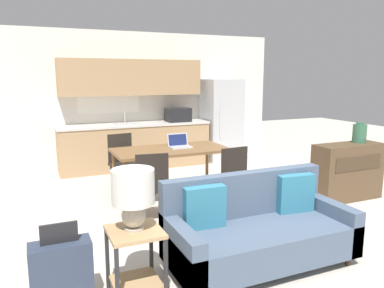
{
  "coord_description": "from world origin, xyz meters",
  "views": [
    {
      "loc": [
        -1.91,
        -2.91,
        1.83
      ],
      "look_at": [
        0.01,
        1.5,
        0.95
      ],
      "focal_mm": 35.0,
      "sensor_mm": 36.0,
      "label": 1
    }
  ],
  "objects_px": {
    "suitcase": "(62,275)",
    "dining_chair_near_left": "(151,184)",
    "dining_table": "(171,153)",
    "laptop": "(179,144)",
    "vase": "(359,133)",
    "couch": "(256,230)",
    "refrigerator": "(222,120)",
    "credenza": "(347,172)",
    "table_lamp": "(133,193)",
    "side_table": "(135,253)",
    "dining_chair_near_right": "(229,176)",
    "dining_chair_far_left": "(123,160)"
  },
  "relations": [
    {
      "from": "dining_chair_near_left",
      "to": "dining_chair_near_right",
      "type": "xyz_separation_m",
      "value": [
        1.08,
        -0.05,
        0.0
      ]
    },
    {
      "from": "dining_chair_near_right",
      "to": "laptop",
      "type": "relative_size",
      "value": 2.84
    },
    {
      "from": "refrigerator",
      "to": "laptop",
      "type": "distance_m",
      "value": 2.69
    },
    {
      "from": "refrigerator",
      "to": "vase",
      "type": "distance_m",
      "value": 3.15
    },
    {
      "from": "dining_chair_near_left",
      "to": "dining_table",
      "type": "bearing_deg",
      "value": -118.28
    },
    {
      "from": "refrigerator",
      "to": "suitcase",
      "type": "relative_size",
      "value": 2.47
    },
    {
      "from": "laptop",
      "to": "couch",
      "type": "bearing_deg",
      "value": -91.73
    },
    {
      "from": "dining_table",
      "to": "suitcase",
      "type": "xyz_separation_m",
      "value": [
        -1.72,
        -2.16,
        -0.43
      ]
    },
    {
      "from": "suitcase",
      "to": "couch",
      "type": "bearing_deg",
      "value": 0.32
    },
    {
      "from": "credenza",
      "to": "laptop",
      "type": "xyz_separation_m",
      "value": [
        -2.26,
        1.1,
        0.4
      ]
    },
    {
      "from": "couch",
      "to": "dining_chair_far_left",
      "type": "bearing_deg",
      "value": 102.33
    },
    {
      "from": "dining_chair_near_left",
      "to": "dining_chair_near_right",
      "type": "relative_size",
      "value": 1.0
    },
    {
      "from": "refrigerator",
      "to": "laptop",
      "type": "height_order",
      "value": "refrigerator"
    },
    {
      "from": "refrigerator",
      "to": "suitcase",
      "type": "height_order",
      "value": "refrigerator"
    },
    {
      "from": "laptop",
      "to": "suitcase",
      "type": "height_order",
      "value": "laptop"
    },
    {
      "from": "couch",
      "to": "table_lamp",
      "type": "distance_m",
      "value": 1.37
    },
    {
      "from": "side_table",
      "to": "laptop",
      "type": "xyz_separation_m",
      "value": [
        1.32,
        2.33,
        0.43
      ]
    },
    {
      "from": "laptop",
      "to": "dining_chair_far_left",
      "type": "bearing_deg",
      "value": 136.67
    },
    {
      "from": "dining_table",
      "to": "laptop",
      "type": "xyz_separation_m",
      "value": [
        0.16,
        0.08,
        0.11
      ]
    },
    {
      "from": "refrigerator",
      "to": "dining_chair_near_right",
      "type": "bearing_deg",
      "value": -116.22
    },
    {
      "from": "refrigerator",
      "to": "dining_chair_near_right",
      "type": "xyz_separation_m",
      "value": [
        -1.42,
        -2.88,
        -0.38
      ]
    },
    {
      "from": "dining_table",
      "to": "vase",
      "type": "distance_m",
      "value": 2.85
    },
    {
      "from": "refrigerator",
      "to": "dining_table",
      "type": "height_order",
      "value": "refrigerator"
    },
    {
      "from": "dining_table",
      "to": "table_lamp",
      "type": "distance_m",
      "value": 2.53
    },
    {
      "from": "dining_chair_far_left",
      "to": "dining_chair_near_right",
      "type": "xyz_separation_m",
      "value": [
        1.08,
        -1.54,
        0.0
      ]
    },
    {
      "from": "credenza",
      "to": "table_lamp",
      "type": "bearing_deg",
      "value": -161.24
    },
    {
      "from": "dining_table",
      "to": "dining_chair_near_right",
      "type": "xyz_separation_m",
      "value": [
        0.54,
        -0.79,
        -0.21
      ]
    },
    {
      "from": "dining_chair_near_left",
      "to": "side_table",
      "type": "bearing_deg",
      "value": 75.84
    },
    {
      "from": "dining_table",
      "to": "credenza",
      "type": "xyz_separation_m",
      "value": [
        2.43,
        -1.03,
        -0.29
      ]
    },
    {
      "from": "refrigerator",
      "to": "credenza",
      "type": "bearing_deg",
      "value": -81.4
    },
    {
      "from": "couch",
      "to": "table_lamp",
      "type": "bearing_deg",
      "value": -175.88
    },
    {
      "from": "dining_chair_near_left",
      "to": "couch",
      "type": "bearing_deg",
      "value": 122.03
    },
    {
      "from": "table_lamp",
      "to": "laptop",
      "type": "distance_m",
      "value": 2.67
    },
    {
      "from": "dining_chair_near_left",
      "to": "vase",
      "type": "bearing_deg",
      "value": -176.55
    },
    {
      "from": "side_table",
      "to": "dining_chair_near_left",
      "type": "height_order",
      "value": "dining_chair_near_left"
    },
    {
      "from": "credenza",
      "to": "suitcase",
      "type": "relative_size",
      "value": 1.52
    },
    {
      "from": "refrigerator",
      "to": "credenza",
      "type": "relative_size",
      "value": 1.63
    },
    {
      "from": "refrigerator",
      "to": "couch",
      "type": "relative_size",
      "value": 0.98
    },
    {
      "from": "dining_table",
      "to": "dining_chair_near_left",
      "type": "bearing_deg",
      "value": -126.06
    },
    {
      "from": "credenza",
      "to": "laptop",
      "type": "distance_m",
      "value": 2.55
    },
    {
      "from": "suitcase",
      "to": "dining_chair_near_left",
      "type": "bearing_deg",
      "value": 50.16
    },
    {
      "from": "couch",
      "to": "laptop",
      "type": "xyz_separation_m",
      "value": [
        0.07,
        2.23,
        0.48
      ]
    },
    {
      "from": "suitcase",
      "to": "dining_chair_far_left",
      "type": "bearing_deg",
      "value": 67.87
    },
    {
      "from": "dining_chair_far_left",
      "to": "dining_table",
      "type": "bearing_deg",
      "value": -61.31
    },
    {
      "from": "dining_chair_far_left",
      "to": "couch",
      "type": "bearing_deg",
      "value": -84.98
    },
    {
      "from": "couch",
      "to": "side_table",
      "type": "height_order",
      "value": "couch"
    },
    {
      "from": "side_table",
      "to": "vase",
      "type": "xyz_separation_m",
      "value": [
        3.81,
        1.27,
        0.59
      ]
    },
    {
      "from": "credenza",
      "to": "side_table",
      "type": "bearing_deg",
      "value": -161.05
    },
    {
      "from": "dining_table",
      "to": "laptop",
      "type": "bearing_deg",
      "value": 24.57
    },
    {
      "from": "vase",
      "to": "laptop",
      "type": "xyz_separation_m",
      "value": [
        -2.49,
        1.06,
        -0.16
      ]
    }
  ]
}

